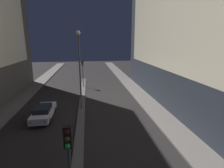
% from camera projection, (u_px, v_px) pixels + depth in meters
% --- Properties ---
extents(median_strip, '(0.76, 32.11, 0.13)m').
position_uv_depth(median_strip, '(82.00, 107.00, 20.78)').
color(median_strip, '#56544F').
rests_on(median_strip, ground).
extents(traffic_light_near, '(0.32, 0.42, 4.44)m').
position_uv_depth(traffic_light_near, '(69.00, 153.00, 6.93)').
color(traffic_light_near, '#4C4C51').
rests_on(traffic_light_near, median_strip).
extents(traffic_light_mid, '(0.32, 0.42, 4.44)m').
position_uv_depth(traffic_light_mid, '(83.00, 67.00, 29.39)').
color(traffic_light_mid, '#4C4C51').
rests_on(traffic_light_mid, median_strip).
extents(street_lamp, '(0.45, 0.45, 8.69)m').
position_uv_depth(street_lamp, '(80.00, 61.00, 18.90)').
color(street_lamp, '#4C4C51').
rests_on(street_lamp, median_strip).
extents(car_left_lane, '(1.74, 4.69, 1.44)m').
position_uv_depth(car_left_lane, '(44.00, 112.00, 17.73)').
color(car_left_lane, silver).
rests_on(car_left_lane, ground).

